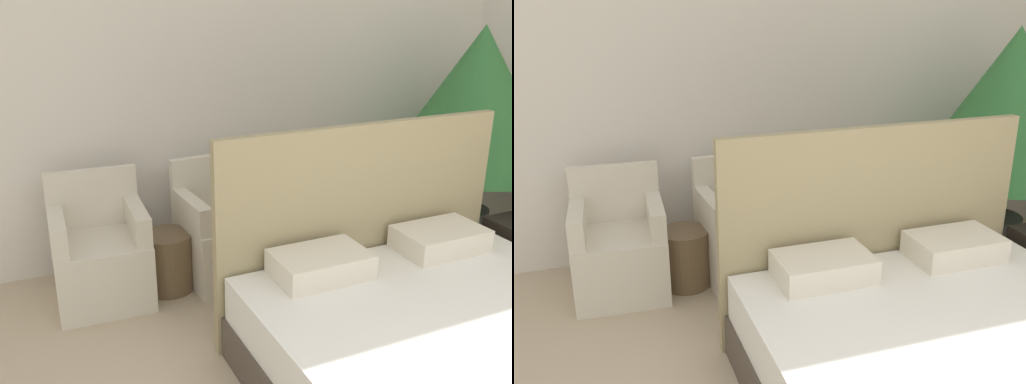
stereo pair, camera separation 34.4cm
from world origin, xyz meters
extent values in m
cube|color=silver|center=(0.00, 3.71, 1.45)|extent=(10.00, 0.06, 2.90)
cube|color=white|center=(0.39, 1.17, 0.38)|extent=(1.82, 2.07, 0.26)
cube|color=tan|center=(0.39, 2.26, 0.64)|extent=(1.89, 0.06, 1.28)
cube|color=silver|center=(-0.03, 2.02, 0.58)|extent=(0.52, 0.34, 0.14)
cube|color=silver|center=(0.81, 2.02, 0.58)|extent=(0.52, 0.34, 0.14)
cube|color=beige|center=(-1.04, 3.14, 0.23)|extent=(0.64, 0.61, 0.45)
cube|color=beige|center=(-1.03, 3.40, 0.66)|extent=(0.61, 0.09, 0.41)
cube|color=beige|center=(-1.29, 3.15, 0.55)|extent=(0.13, 0.53, 0.20)
cube|color=beige|center=(-0.79, 3.13, 0.55)|extent=(0.13, 0.53, 0.20)
cube|color=beige|center=(-0.15, 3.14, 0.23)|extent=(0.65, 0.62, 0.45)
cube|color=beige|center=(-0.17, 3.40, 0.66)|extent=(0.61, 0.10, 0.41)
cube|color=beige|center=(-0.41, 3.12, 0.55)|extent=(0.13, 0.53, 0.20)
cube|color=beige|center=(0.10, 3.16, 0.55)|extent=(0.13, 0.53, 0.20)
cylinder|color=#4C4C4C|center=(1.84, 2.88, 0.16)|extent=(0.41, 0.41, 0.32)
cylinder|color=brown|center=(1.84, 2.88, 0.50)|extent=(0.06, 0.06, 0.36)
cone|color=#2D6B33|center=(1.84, 2.88, 1.22)|extent=(1.31, 1.31, 1.08)
cylinder|color=brown|center=(-0.60, 3.12, 0.21)|extent=(0.35, 0.35, 0.42)
camera|label=1|loc=(-1.51, -0.41, 1.99)|focal=40.00mm
camera|label=2|loc=(-1.19, -0.53, 1.99)|focal=40.00mm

